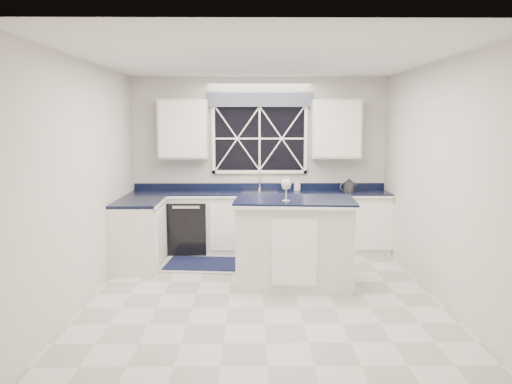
{
  "coord_description": "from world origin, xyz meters",
  "views": [
    {
      "loc": [
        -0.14,
        -5.66,
        2.03
      ],
      "look_at": [
        -0.07,
        0.4,
        1.16
      ],
      "focal_mm": 35.0,
      "sensor_mm": 36.0,
      "label": 1
    }
  ],
  "objects_px": {
    "kettle": "(349,186)",
    "dishwasher": "(189,226)",
    "wine_glass": "(286,185)",
    "soap_bottle": "(297,184)",
    "island": "(294,242)",
    "faucet": "(260,180)"
  },
  "relations": [
    {
      "from": "dishwasher",
      "to": "kettle",
      "type": "bearing_deg",
      "value": -0.55
    },
    {
      "from": "island",
      "to": "soap_bottle",
      "type": "relative_size",
      "value": 7.57
    },
    {
      "from": "dishwasher",
      "to": "kettle",
      "type": "relative_size",
      "value": 2.81
    },
    {
      "from": "faucet",
      "to": "island",
      "type": "xyz_separation_m",
      "value": [
        0.4,
        -1.79,
        -0.56
      ]
    },
    {
      "from": "kettle",
      "to": "wine_glass",
      "type": "bearing_deg",
      "value": -138.37
    },
    {
      "from": "wine_glass",
      "to": "kettle",
      "type": "bearing_deg",
      "value": 57.83
    },
    {
      "from": "island",
      "to": "kettle",
      "type": "relative_size",
      "value": 5.18
    },
    {
      "from": "faucet",
      "to": "soap_bottle",
      "type": "height_order",
      "value": "faucet"
    },
    {
      "from": "kettle",
      "to": "soap_bottle",
      "type": "relative_size",
      "value": 1.46
    },
    {
      "from": "dishwasher",
      "to": "kettle",
      "type": "xyz_separation_m",
      "value": [
        2.47,
        -0.02,
        0.63
      ]
    },
    {
      "from": "island",
      "to": "kettle",
      "type": "bearing_deg",
      "value": 62.91
    },
    {
      "from": "island",
      "to": "soap_bottle",
      "type": "height_order",
      "value": "soap_bottle"
    },
    {
      "from": "dishwasher",
      "to": "kettle",
      "type": "distance_m",
      "value": 2.55
    },
    {
      "from": "island",
      "to": "wine_glass",
      "type": "xyz_separation_m",
      "value": [
        -0.12,
        -0.15,
        0.73
      ]
    },
    {
      "from": "kettle",
      "to": "wine_glass",
      "type": "distance_m",
      "value": 2.05
    },
    {
      "from": "faucet",
      "to": "kettle",
      "type": "xyz_separation_m",
      "value": [
        1.37,
        -0.22,
        -0.06
      ]
    },
    {
      "from": "wine_glass",
      "to": "soap_bottle",
      "type": "height_order",
      "value": "wine_glass"
    },
    {
      "from": "kettle",
      "to": "dishwasher",
      "type": "bearing_deg",
      "value": 163.25
    },
    {
      "from": "dishwasher",
      "to": "soap_bottle",
      "type": "distance_m",
      "value": 1.82
    },
    {
      "from": "kettle",
      "to": "soap_bottle",
      "type": "bearing_deg",
      "value": 149.4
    },
    {
      "from": "dishwasher",
      "to": "kettle",
      "type": "height_order",
      "value": "kettle"
    },
    {
      "from": "dishwasher",
      "to": "faucet",
      "type": "xyz_separation_m",
      "value": [
        1.1,
        0.19,
        0.69
      ]
    }
  ]
}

